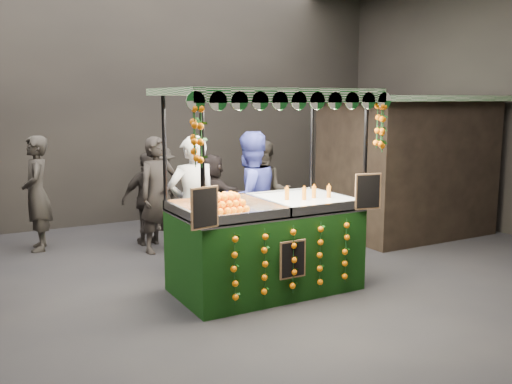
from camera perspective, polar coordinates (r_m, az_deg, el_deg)
ground at (r=7.69m, az=-2.02°, el=-9.93°), size 12.00×12.00×0.00m
market_hall at (r=7.31m, az=-2.18°, el=15.96°), size 12.10×10.10×5.05m
neighbour_stall_right at (r=11.14m, az=14.90°, el=2.70°), size 3.00×2.20×2.60m
juice_stall at (r=7.49m, az=1.14°, el=-3.84°), size 2.76×1.62×2.67m
vendor_grey at (r=8.20m, az=-6.41°, el=-1.40°), size 0.76×0.51×2.03m
vendor_blue at (r=8.59m, az=-0.66°, el=-0.76°), size 1.08×0.89×2.06m
shopper_0 at (r=9.51m, az=-9.78°, el=-0.30°), size 0.79×0.61×1.93m
shopper_1 at (r=9.69m, az=0.98°, el=-0.25°), size 1.13×1.05×1.84m
shopper_2 at (r=10.07m, az=-10.76°, el=-0.69°), size 0.96×0.43×1.62m
shopper_3 at (r=11.19m, az=-9.55°, el=0.38°), size 1.15×1.20×1.64m
shopper_5 at (r=10.64m, az=-4.34°, el=-0.27°), size 0.93×1.49×1.53m
shopper_6 at (r=10.19m, az=-21.23°, el=-0.14°), size 0.56×0.77×1.94m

